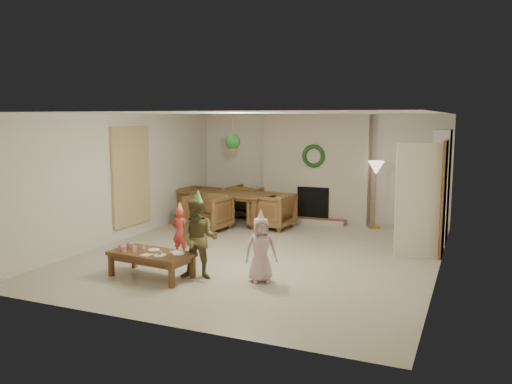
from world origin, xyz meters
The scene contains 56 objects.
floor centered at (0.00, 0.00, 0.00)m, with size 7.00×7.00×0.00m, color #B7B29E.
ceiling centered at (0.00, 0.00, 2.50)m, with size 7.00×7.00×0.00m, color white.
wall_back centered at (0.00, 3.50, 1.25)m, with size 7.00×7.00×0.00m, color silver.
wall_front centered at (0.00, -3.50, 1.25)m, with size 7.00×7.00×0.00m, color silver.
wall_left centered at (-3.00, 0.00, 1.25)m, with size 7.00×7.00×0.00m, color silver.
wall_right centered at (3.00, 0.00, 1.25)m, with size 7.00×7.00×0.00m, color silver.
fireplace_mass centered at (0.00, 3.30, 1.25)m, with size 2.50×0.40×2.50m, color #5C2818.
fireplace_hearth centered at (0.00, 2.95, 0.06)m, with size 1.60×0.30×0.12m, color maroon.
fireplace_firebox centered at (0.00, 3.12, 0.45)m, with size 0.75×0.12×0.75m, color black.
fireplace_wreath centered at (0.00, 3.07, 1.55)m, with size 0.54×0.54×0.10m, color #173E1B.
floor_lamp_base centered at (1.45, 3.00, 0.01)m, with size 0.28×0.28×0.03m, color gold.
floor_lamp_post centered at (1.45, 3.00, 0.69)m, with size 0.03×0.03×1.34m, color gold.
floor_lamp_shade centered at (1.45, 3.00, 1.34)m, with size 0.36×0.36×0.30m, color beige.
bookshelf_carcass centered at (2.84, 2.30, 1.10)m, with size 0.30×1.00×2.20m, color white.
bookshelf_shelf_a centered at (2.82, 2.30, 0.45)m, with size 0.30×0.92×0.03m, color white.
bookshelf_shelf_b centered at (2.82, 2.30, 0.85)m, with size 0.30×0.92×0.03m, color white.
bookshelf_shelf_c centered at (2.82, 2.30, 1.25)m, with size 0.30×0.92×0.03m, color white.
bookshelf_shelf_d centered at (2.82, 2.30, 1.65)m, with size 0.30×0.92×0.03m, color white.
books_row_lower centered at (2.80, 2.15, 0.59)m, with size 0.20×0.40×0.24m, color maroon.
books_row_mid centered at (2.80, 2.35, 0.99)m, with size 0.20×0.44×0.24m, color #264F8E.
books_row_upper centered at (2.80, 2.20, 1.38)m, with size 0.20×0.36×0.22m, color gold.
door_frame centered at (2.96, 1.20, 1.02)m, with size 0.05×0.86×2.04m, color brown.
door_leaf centered at (2.58, 0.82, 1.00)m, with size 0.05×0.80×2.00m, color beige.
curtain_panel centered at (-2.96, 0.20, 1.25)m, with size 0.06×1.20×2.00m, color beige.
dining_table centered at (-1.74, 2.22, 0.35)m, with size 2.01×1.12×0.71m, color brown.
dining_chair_near centered at (-1.83, 1.34, 0.39)m, with size 0.83×0.86×0.78m, color brown.
dining_chair_far centered at (-1.64, 3.10, 0.39)m, with size 0.83×0.86×0.78m, color brown.
dining_chair_left centered at (-2.62, 2.31, 0.39)m, with size 0.83×0.86×0.78m, color brown.
dining_chair_right centered at (-0.64, 2.10, 0.39)m, with size 0.83×0.86×0.78m, color brown.
hanging_plant_cord centered at (-1.30, 1.50, 2.15)m, with size 0.01×0.01×0.70m, color tan.
hanging_plant_pot centered at (-1.30, 1.50, 1.80)m, with size 0.16×0.16×0.12m, color brown.
hanging_plant_foliage centered at (-1.30, 1.50, 1.92)m, with size 0.32×0.32×0.32m, color #194D1E.
coffee_table_top centered at (-1.03, -1.96, 0.36)m, with size 1.28×0.64×0.06m, color brown.
coffee_table_apron centered at (-1.03, -1.96, 0.30)m, with size 1.18×0.54×0.08m, color brown.
coffee_leg_fl centered at (-1.64, -2.17, 0.17)m, with size 0.07×0.07×0.33m, color brown.
coffee_leg_fr centered at (-0.48, -2.28, 0.17)m, with size 0.07×0.07×0.33m, color brown.
coffee_leg_bl centered at (-1.59, -1.65, 0.17)m, with size 0.07×0.07×0.33m, color brown.
coffee_leg_br centered at (-0.43, -1.76, 0.17)m, with size 0.07×0.07×0.33m, color brown.
cup_a centered at (-1.54, -2.06, 0.44)m, with size 0.07×0.07×0.09m, color silver.
cup_b centered at (-1.52, -1.87, 0.44)m, with size 0.07×0.07×0.09m, color silver.
cup_c centered at (-1.42, -2.12, 0.44)m, with size 0.07×0.07×0.09m, color silver.
cup_d centered at (-1.40, -1.93, 0.44)m, with size 0.07×0.07×0.09m, color silver.
cup_e centered at (-1.28, -2.06, 0.44)m, with size 0.07×0.07×0.09m, color silver.
cup_f centered at (-1.26, -1.86, 0.44)m, with size 0.07×0.07×0.09m, color silver.
plate_a centered at (-1.07, -1.84, 0.40)m, with size 0.18×0.18×0.01m, color white.
plate_b centered at (-0.80, -2.09, 0.40)m, with size 0.18×0.18×0.01m, color white.
plate_c centered at (-0.58, -1.91, 0.40)m, with size 0.18×0.18×0.01m, color white.
food_scoop centered at (-0.80, -2.09, 0.44)m, with size 0.07×0.07×0.07m, color tan.
napkin_left centered at (-1.00, -2.14, 0.40)m, with size 0.15×0.15×0.01m, color #D9A0AE.
napkin_right centered at (-0.67, -1.82, 0.40)m, with size 0.15×0.15×0.01m, color #D9A0AE.
child_red centered at (-1.29, -0.69, 0.43)m, with size 0.31×0.20×0.85m, color #B93127.
party_hat_red centered at (-1.29, -0.69, 0.89)m, with size 0.12×0.12×0.16m, color #ECD34E.
child_plaid centered at (-0.33, -1.74, 0.61)m, with size 0.59×0.46×1.22m, color brown.
party_hat_plaid centered at (-0.33, -1.74, 1.27)m, with size 0.14×0.14×0.20m, color #51BF5D.
child_pink centered at (0.59, -1.51, 0.49)m, with size 0.48×0.31×0.98m, color #D2A8B0.
party_hat_pink centered at (0.59, -1.51, 1.02)m, with size 0.13×0.13×0.18m, color silver.
Camera 1 is at (3.48, -8.48, 2.43)m, focal length 36.69 mm.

